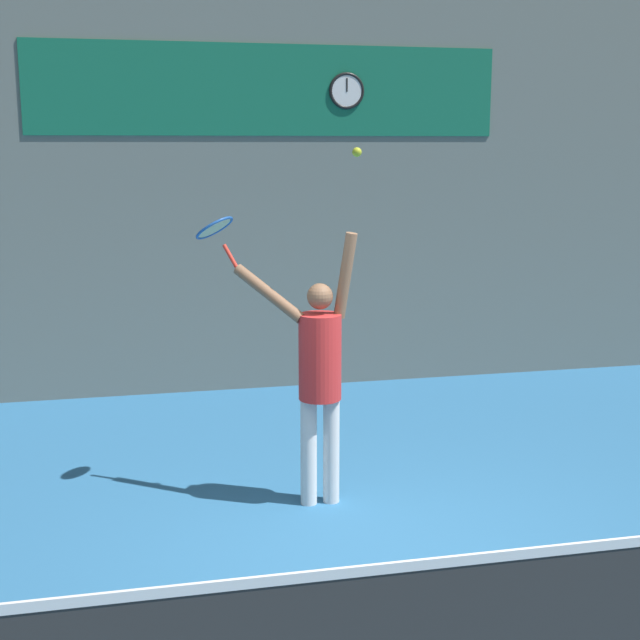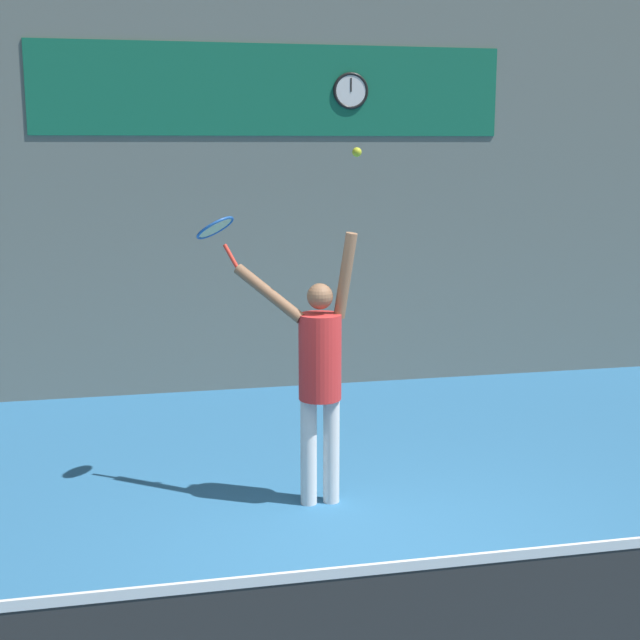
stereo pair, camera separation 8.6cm
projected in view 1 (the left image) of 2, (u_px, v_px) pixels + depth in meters
The scene contains 8 objects.
ground_plane at pixel (389, 571), 6.01m from camera, with size 18.00×18.00×0.00m, color teal.
back_wall at pixel (269, 173), 10.11m from camera, with size 18.00×0.10×5.00m.
sponsor_banner at pixel (269, 90), 9.87m from camera, with size 5.28×0.02×1.00m.
scoreboard_clock at pixel (347, 91), 10.05m from camera, with size 0.41×0.04×0.41m.
court_net at pixel (497, 640), 4.26m from camera, with size 8.59×0.07×1.06m.
tennis_player at pixel (319, 369), 6.94m from camera, with size 0.93×0.57×2.17m.
tennis_racket at pixel (216, 230), 7.03m from camera, with size 0.44×0.44×0.42m.
tennis_ball at pixel (357, 152), 6.56m from camera, with size 0.07×0.07×0.07m.
Camera 1 is at (-1.68, -5.32, 2.83)m, focal length 50.00 mm.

